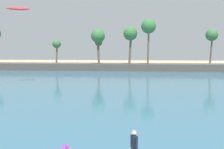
% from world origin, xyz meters
% --- Properties ---
extents(sea, '(220.00, 93.67, 0.06)m').
position_xyz_m(sea, '(0.00, 54.92, 0.03)').
color(sea, '#386B84').
rests_on(sea, ground).
extents(palm_headland, '(83.51, 6.16, 12.84)m').
position_xyz_m(palm_headland, '(-1.19, 61.70, 2.74)').
color(palm_headland, '#514C47').
rests_on(palm_headland, ground).
extents(person_at_waterline, '(0.33, 0.50, 1.67)m').
position_xyz_m(person_at_waterline, '(3.33, 7.13, 0.89)').
color(person_at_waterline, '#141E33').
rests_on(person_at_waterline, ground).
extents(kite_aloft_high_over_bay, '(3.66, 2.26, 0.72)m').
position_xyz_m(kite_aloft_high_over_bay, '(-14.35, 33.30, 11.37)').
color(kite_aloft_high_over_bay, red).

